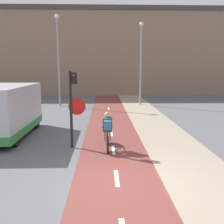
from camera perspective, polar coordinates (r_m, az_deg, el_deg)
name	(u,v)px	position (r m, az deg, el deg)	size (l,w,h in m)	color
ground_plane	(118,187)	(6.95, 1.29, -16.74)	(120.00, 120.00, 0.00)	#5B5B60
bike_lane	(118,186)	(6.95, 1.28, -16.64)	(2.51, 60.00, 0.02)	brown
sidewalk_strip	(208,185)	(7.47, 21.16, -15.23)	(2.40, 60.00, 0.05)	gray
building_row_background	(107,53)	(30.94, -1.20, 13.34)	(60.00, 5.20, 9.86)	#89705B
traffic_light_pole	(73,101)	(9.77, -8.90, 2.52)	(0.67, 0.25, 3.02)	black
street_lamp_far	(58,52)	(21.12, -12.21, 13.30)	(0.36, 0.36, 7.31)	gray
street_lamp_sidewalk	(141,55)	(21.34, 6.63, 12.74)	(0.36, 0.36, 6.84)	gray
cyclist_near	(107,131)	(9.67, -1.04, -4.48)	(0.46, 1.77, 1.48)	black
van	(5,112)	(12.44, -23.25, 0.07)	(2.15, 4.81, 2.35)	#B7B7BC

